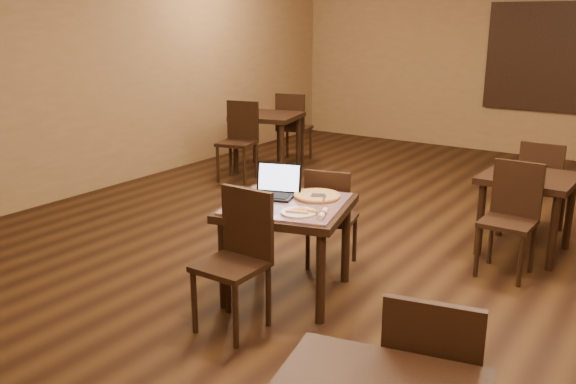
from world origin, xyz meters
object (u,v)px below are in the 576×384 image
Objects in this scene: chair_main_far at (330,213)px; other_table_a at (529,188)px; tiled_table at (287,215)px; laptop at (274,187)px; other_table_c_chair_far at (432,380)px; chair_main_near at (238,252)px; other_table_b at (268,124)px; other_table_a_chair_far at (541,183)px; pizza_pan at (317,197)px; other_table_b_chair_near at (240,136)px; other_table_b_chair_far at (293,124)px; other_table_a_chair_near at (512,212)px.

other_table_a is (1.31, 1.38, 0.11)m from chair_main_far.
tiled_table is 2.62× the size of laptop.
other_table_c_chair_far is (1.68, -1.97, 0.05)m from chair_main_far.
other_table_c_chair_far reaches higher than chair_main_far.
chair_main_near is 4.65m from other_table_b.
other_table_a is 4.08m from other_table_b.
other_table_b is 1.06× the size of other_table_c_chair_far.
other_table_c_chair_far is at bearing 96.98° from other_table_a_chair_far.
tiled_table is 0.29m from pizza_pan.
other_table_a_chair_far is at bearing 62.54° from pizza_pan.
other_table_a is at bearing -23.01° from other_table_b_chair_near.
other_table_b_chair_near is (-2.59, 2.03, 0.08)m from chair_main_far.
other_table_b_chair_near is (-3.90, 0.09, 0.05)m from other_table_a_chair_far.
other_table_b_chair_near is at bearing 74.43° from other_table_b_chair_far.
chair_main_near is at bearing 105.83° from other_table_b_chair_far.
other_table_b_chair_near and other_table_b_chair_far have the same top height.
tiled_table is 1.07× the size of other_table_b_chair_near.
other_table_a_chair_near is 0.98× the size of other_table_c_chair_far.
other_table_a_chair_far is (-0.00, 0.56, -0.08)m from other_table_a.
other_table_a_chair_far is 0.92× the size of other_table_b_chair_near.
other_table_a_chair_far is 3.93m from other_table_c_chair_far.
chair_main_near is 4.16m from other_table_b_chair_near.
other_table_a_chair_near is at bearing 22.55° from laptop.
other_table_a_chair_far reaches higher than tiled_table.
laptop is 0.45× the size of other_table_a_chair_far.
laptop is at bearing -60.51° from other_table_b_chair_near.
other_table_c_chair_far is at bearing -45.13° from pizza_pan.
other_table_c_chair_far is (4.26, -4.62, -0.12)m from other_table_b.
other_table_b_chair_far is at bearing -63.15° from other_table_c_chair_far.
other_table_b_chair_far reaches higher than pizza_pan.
other_table_c_chair_far is (1.70, -1.35, -0.10)m from tiled_table.
tiled_table is 1.24× the size of chair_main_far.
other_table_c_chair_far is (4.28, -4.00, -0.04)m from other_table_b_chair_near.
pizza_pan is 4.51m from other_table_b_chair_far.
other_table_a_chair_far reaches higher than chair_main_far.
tiled_table is 2.40m from other_table_a.
tiled_table is at bearing -122.12° from other_table_a.
other_table_c_chair_far reaches higher than other_table_a_chair_far.
chair_main_near is 1.03× the size of other_table_a_chair_far.
other_table_a_chair_far is at bearing -96.65° from other_table_c_chair_far.
pizza_pan is 0.33× the size of other_table_b.
other_table_b is 1.00× the size of other_table_b_chair_far.
other_table_b_chair_near reaches higher than pizza_pan.
other_table_b_chair_far is (-2.53, 3.88, -0.07)m from tiled_table.
laptop is at bearing 59.60° from other_table_a_chair_far.
other_table_b reaches higher than tiled_table.
other_table_a is 0.78× the size of other_table_b.
chair_main_near reaches higher than other_table_a_chair_far.
other_table_a is 4.30m from other_table_b_chair_far.
other_table_a_chair_near is at bearing -38.77° from other_table_b.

